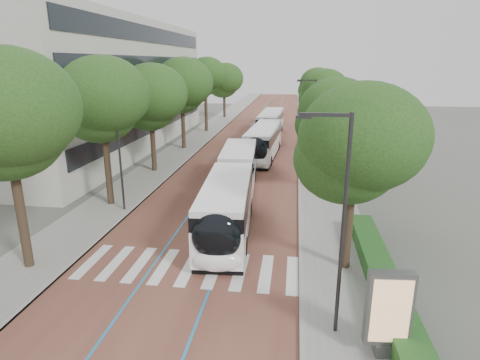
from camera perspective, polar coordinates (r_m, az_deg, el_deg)
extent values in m
plane|color=#51544C|center=(19.31, -8.64, -13.64)|extent=(160.00, 160.00, 0.00)
cube|color=brown|center=(57.00, 2.65, 6.74)|extent=(11.00, 140.00, 0.02)
cube|color=gray|center=(58.14, -4.78, 6.95)|extent=(4.00, 140.00, 0.12)
cube|color=gray|center=(56.83, 10.25, 6.52)|extent=(4.00, 140.00, 0.12)
cube|color=gray|center=(57.76, -2.93, 6.92)|extent=(0.20, 140.00, 0.14)
cube|color=gray|center=(56.78, 8.32, 6.60)|extent=(0.20, 140.00, 0.14)
cube|color=silver|center=(21.83, -20.29, -10.73)|extent=(0.55, 3.60, 0.01)
cube|color=silver|center=(21.30, -17.26, -11.14)|extent=(0.55, 3.60, 0.01)
cube|color=silver|center=(20.82, -14.07, -11.53)|extent=(0.55, 3.60, 0.01)
cube|color=silver|center=(20.42, -10.74, -11.90)|extent=(0.55, 3.60, 0.01)
cube|color=silver|center=(20.08, -7.27, -12.24)|extent=(0.55, 3.60, 0.01)
cube|color=silver|center=(19.82, -3.69, -12.55)|extent=(0.55, 3.60, 0.01)
cube|color=silver|center=(19.63, -0.02, -12.81)|extent=(0.55, 3.60, 0.01)
cube|color=silver|center=(19.52, 3.71, -13.03)|extent=(0.55, 3.60, 0.01)
cube|color=silver|center=(19.49, 7.48, -13.20)|extent=(0.55, 3.60, 0.01)
cube|color=teal|center=(57.16, 1.04, 6.80)|extent=(0.12, 126.00, 0.01)
cube|color=teal|center=(56.88, 4.27, 6.71)|extent=(0.12, 126.00, 0.01)
cube|color=#B5B4A8|center=(50.41, -21.86, 12.34)|extent=(18.00, 40.00, 14.00)
cube|color=black|center=(47.08, -11.59, 8.05)|extent=(0.12, 38.00, 1.60)
cube|color=black|center=(46.73, -11.82, 11.93)|extent=(0.12, 38.00, 1.60)
cube|color=black|center=(46.61, -12.06, 15.85)|extent=(0.12, 38.00, 1.60)
cube|color=black|center=(46.69, -12.29, 19.53)|extent=(0.12, 38.00, 1.60)
cube|color=#19481B|center=(18.82, 19.80, -13.54)|extent=(1.20, 14.00, 0.80)
cylinder|color=#29292B|center=(14.19, 14.43, -6.91)|extent=(0.14, 0.14, 8.00)
cube|color=#29292B|center=(13.10, 12.13, 9.06)|extent=(1.70, 0.12, 0.12)
cube|color=#29292B|center=(13.07, 9.02, 8.85)|extent=(0.50, 0.20, 0.10)
cylinder|color=#29292B|center=(38.40, 10.47, 7.96)|extent=(0.14, 0.14, 8.00)
cube|color=#29292B|center=(38.01, 9.54, 13.83)|extent=(1.70, 0.12, 0.12)
cube|color=#29292B|center=(38.00, 8.45, 13.76)|extent=(0.50, 0.20, 0.10)
cylinder|color=#29292B|center=(26.99, -16.79, 3.99)|extent=(0.14, 0.14, 8.00)
cylinder|color=black|center=(21.50, -28.59, -4.90)|extent=(0.44, 0.44, 5.06)
ellipsoid|color=#1E4014|center=(20.45, -30.35, 7.24)|extent=(6.13, 6.13, 5.21)
cylinder|color=black|center=(28.83, -18.25, 1.28)|extent=(0.44, 0.44, 4.97)
ellipsoid|color=#1E4014|center=(28.05, -19.08, 10.22)|extent=(5.85, 5.85, 4.97)
cylinder|color=black|center=(36.94, -12.24, 4.62)|extent=(0.44, 0.44, 4.55)
ellipsoid|color=#1E4014|center=(36.34, -12.64, 11.01)|extent=(6.06, 6.06, 5.15)
cylinder|color=black|center=(46.28, -8.07, 7.36)|extent=(0.44, 0.44, 4.85)
ellipsoid|color=#1E4014|center=(45.80, -8.30, 12.80)|extent=(6.46, 6.46, 5.49)
cylinder|color=black|center=(57.77, -4.85, 9.47)|extent=(0.44, 0.44, 5.27)
ellipsoid|color=#1E4014|center=(57.39, -4.96, 14.22)|extent=(5.36, 5.36, 4.56)
cylinder|color=black|center=(72.44, -2.23, 10.59)|extent=(0.44, 0.44, 4.42)
ellipsoid|color=#1E4014|center=(72.14, -2.27, 13.77)|extent=(6.25, 6.25, 5.31)
cylinder|color=black|center=(19.66, 15.09, -6.66)|extent=(0.44, 0.44, 4.19)
ellipsoid|color=#1E4014|center=(18.54, 15.96, 4.24)|extent=(5.64, 5.64, 4.79)
cylinder|color=black|center=(31.03, 12.50, 1.87)|extent=(0.44, 0.44, 4.02)
ellipsoid|color=#1E4014|center=(30.34, 12.93, 8.56)|extent=(5.60, 5.60, 4.76)
cylinder|color=black|center=(44.66, 11.20, 6.62)|extent=(0.44, 0.44, 4.45)
ellipsoid|color=#1E4014|center=(44.17, 11.49, 11.79)|extent=(4.97, 4.97, 4.23)
cylinder|color=black|center=(60.48, 10.41, 9.14)|extent=(0.44, 0.44, 4.38)
ellipsoid|color=#1E4014|center=(60.12, 10.61, 12.90)|extent=(4.97, 4.97, 4.22)
cylinder|color=black|center=(27.49, -0.82, -0.13)|extent=(2.35, 1.05, 2.30)
cube|color=white|center=(22.83, -1.90, -5.04)|extent=(3.12, 9.51, 1.82)
cube|color=black|center=(22.43, -1.92, -2.33)|extent=(3.14, 9.32, 0.97)
cube|color=white|center=(22.24, -1.94, -0.76)|extent=(3.05, 9.32, 0.31)
cube|color=black|center=(23.25, -1.87, -7.53)|extent=(3.04, 9.13, 0.35)
cube|color=white|center=(31.77, -0.17, 1.21)|extent=(3.01, 7.89, 1.82)
cube|color=black|center=(31.49, -0.17, 3.21)|extent=(3.04, 7.74, 0.97)
cube|color=white|center=(31.35, -0.17, 4.35)|extent=(2.95, 7.73, 0.31)
cube|color=black|center=(32.08, -0.17, -0.67)|extent=(2.94, 7.58, 0.35)
ellipsoid|color=black|center=(18.40, -3.36, -8.05)|extent=(2.42, 1.25, 2.28)
ellipsoid|color=white|center=(18.85, -3.32, -11.26)|extent=(2.41, 1.15, 1.14)
cylinder|color=black|center=(21.20, -5.59, -9.11)|extent=(0.37, 1.02, 1.00)
cylinder|color=black|center=(20.96, 0.60, -9.34)|extent=(0.37, 1.02, 1.00)
cylinder|color=black|center=(33.68, -1.88, 0.74)|extent=(0.37, 1.02, 1.00)
cylinder|color=black|center=(33.53, 1.97, 0.67)|extent=(0.37, 1.02, 1.00)
cylinder|color=black|center=(26.08, -3.67, -4.05)|extent=(0.37, 1.02, 1.00)
cylinder|color=black|center=(25.89, 1.31, -4.18)|extent=(0.37, 1.02, 1.00)
cube|color=white|center=(42.07, 3.40, 4.98)|extent=(3.16, 12.12, 1.82)
cube|color=black|center=(41.86, 3.43, 6.50)|extent=(3.19, 11.88, 0.97)
cube|color=white|center=(41.75, 3.45, 7.37)|extent=(3.10, 11.88, 0.31)
cube|color=black|center=(42.30, 3.38, 3.53)|extent=(3.09, 11.64, 0.35)
ellipsoid|color=black|center=(36.25, 2.18, 4.32)|extent=(2.41, 1.23, 2.28)
ellipsoid|color=white|center=(36.46, 2.15, 2.55)|extent=(2.40, 1.13, 1.14)
cylinder|color=black|center=(38.93, 1.02, 2.91)|extent=(0.36, 1.02, 1.00)
cylinder|color=black|center=(38.61, 4.33, 2.75)|extent=(0.36, 1.02, 1.00)
cylinder|color=black|center=(46.06, 2.63, 5.03)|extent=(0.36, 1.02, 1.00)
cylinder|color=black|center=(45.80, 5.44, 4.90)|extent=(0.36, 1.02, 1.00)
cube|color=white|center=(54.62, 4.38, 7.62)|extent=(2.98, 12.09, 1.82)
cube|color=black|center=(54.46, 4.40, 8.80)|extent=(3.01, 11.85, 0.97)
cube|color=white|center=(54.37, 4.42, 9.47)|extent=(2.92, 11.85, 0.31)
cube|color=black|center=(54.80, 4.35, 6.49)|extent=(2.91, 11.61, 0.35)
ellipsoid|color=black|center=(48.76, 3.68, 7.44)|extent=(2.39, 1.19, 2.28)
ellipsoid|color=white|center=(48.90, 3.65, 6.12)|extent=(2.39, 1.09, 1.14)
cylinder|color=black|center=(51.34, 2.68, 6.22)|extent=(0.34, 1.01, 1.00)
cylinder|color=black|center=(51.11, 5.21, 6.12)|extent=(0.34, 1.01, 1.00)
cylinder|color=black|center=(58.59, 3.64, 7.48)|extent=(0.34, 1.01, 1.00)
cylinder|color=black|center=(58.38, 5.86, 7.39)|extent=(0.34, 1.01, 1.00)
cube|color=#59595B|center=(15.47, 19.80, -21.51)|extent=(0.73, 0.63, 0.46)
cube|color=#59595B|center=(14.60, 20.41, -16.68)|extent=(1.52, 0.52, 2.63)
cube|color=tan|center=(14.42, 20.67, -17.14)|extent=(1.26, 0.13, 2.29)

